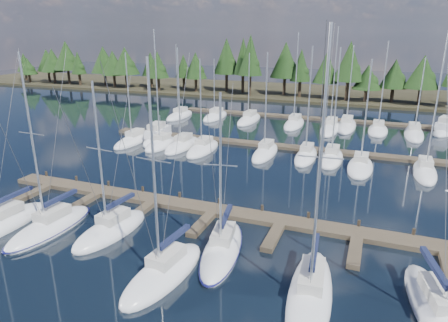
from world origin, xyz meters
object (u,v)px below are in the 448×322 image
at_px(front_sailboat_3, 164,272).
at_px(motor_yacht_left, 158,137).
at_px(front_sailboat_0, 0,225).
at_px(main_dock, 212,213).
at_px(front_sailboat_5, 310,294).
at_px(motor_yacht_right, 445,129).
at_px(front_sailboat_1, 50,227).
at_px(front_sailboat_2, 111,230).
at_px(front_sailboat_4, 222,249).
at_px(front_sailboat_6, 440,315).

distance_m(front_sailboat_3, motor_yacht_left, 34.39).
height_order(front_sailboat_0, motor_yacht_left, front_sailboat_0).
distance_m(main_dock, front_sailboat_5, 12.93).
xyz_separation_m(front_sailboat_5, motor_yacht_right, (12.82, 48.78, 0.17)).
xyz_separation_m(front_sailboat_1, motor_yacht_left, (-5.89, 27.26, 0.19)).
height_order(front_sailboat_2, front_sailboat_4, front_sailboat_2).
bearing_deg(front_sailboat_3, motor_yacht_left, 120.65).
bearing_deg(front_sailboat_4, front_sailboat_5, -23.35).
bearing_deg(front_sailboat_0, front_sailboat_3, -3.96).
xyz_separation_m(front_sailboat_2, motor_yacht_right, (28.88, 46.24, 0.18)).
height_order(main_dock, front_sailboat_2, front_sailboat_2).
xyz_separation_m(main_dock, front_sailboat_1, (-11.07, -7.20, 0.09)).
bearing_deg(motor_yacht_right, front_sailboat_1, -125.32).
distance_m(front_sailboat_6, motor_yacht_right, 48.32).
bearing_deg(front_sailboat_1, front_sailboat_0, -162.83).
xyz_separation_m(front_sailboat_0, front_sailboat_6, (31.92, 0.87, 0.00)).
relative_size(front_sailboat_1, front_sailboat_2, 1.15).
bearing_deg(front_sailboat_1, main_dock, 33.06).
bearing_deg(front_sailboat_2, front_sailboat_3, -28.40).
bearing_deg(front_sailboat_5, front_sailboat_0, -179.87).
relative_size(front_sailboat_5, motor_yacht_left, 1.84).
bearing_deg(front_sailboat_6, front_sailboat_5, -173.37).
bearing_deg(front_sailboat_2, front_sailboat_0, -163.69).
xyz_separation_m(front_sailboat_3, front_sailboat_6, (16.25, 1.95, -0.01)).
bearing_deg(motor_yacht_right, front_sailboat_6, -96.93).
distance_m(main_dock, motor_yacht_left, 26.26).
bearing_deg(front_sailboat_1, motor_yacht_left, 102.19).
distance_m(front_sailboat_1, front_sailboat_6, 27.90).
relative_size(front_sailboat_2, motor_yacht_left, 1.43).
xyz_separation_m(front_sailboat_2, front_sailboat_5, (16.06, -2.54, 0.02)).
xyz_separation_m(front_sailboat_6, motor_yacht_left, (-33.78, 27.64, 0.19)).
bearing_deg(front_sailboat_1, front_sailboat_5, -3.25).
distance_m(front_sailboat_0, front_sailboat_1, 4.21).
distance_m(front_sailboat_2, motor_yacht_right, 54.52).
bearing_deg(motor_yacht_left, front_sailboat_4, -51.91).
xyz_separation_m(front_sailboat_3, front_sailboat_5, (9.25, 1.14, 0.00)).
xyz_separation_m(front_sailboat_4, front_sailboat_6, (13.78, -2.11, 0.01)).
relative_size(main_dock, front_sailboat_2, 3.45).
height_order(front_sailboat_1, motor_yacht_left, front_sailboat_1).
bearing_deg(motor_yacht_left, main_dock, -49.79).
relative_size(main_dock, front_sailboat_3, 2.98).
bearing_deg(front_sailboat_2, front_sailboat_4, 2.40).
distance_m(front_sailboat_0, front_sailboat_6, 31.93).
bearing_deg(front_sailboat_5, front_sailboat_4, 156.65).
xyz_separation_m(front_sailboat_0, motor_yacht_left, (-1.86, 28.51, 0.19)).
distance_m(front_sailboat_4, motor_yacht_right, 49.87).
distance_m(front_sailboat_1, motor_yacht_right, 58.33).
xyz_separation_m(front_sailboat_1, motor_yacht_right, (33.72, 47.60, 0.18)).
bearing_deg(front_sailboat_4, front_sailboat_1, -172.97).
distance_m(front_sailboat_3, motor_yacht_right, 54.59).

